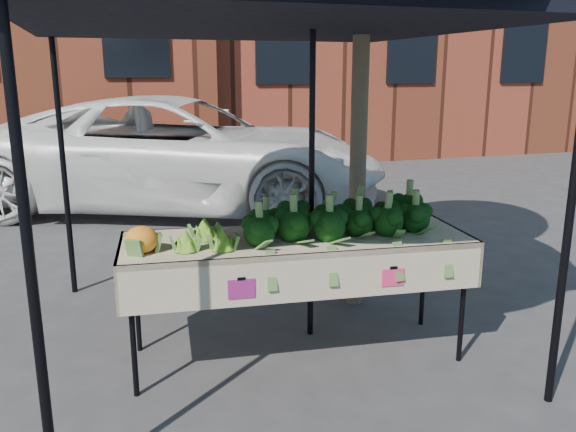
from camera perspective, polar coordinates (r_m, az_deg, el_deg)
The scene contains 7 objects.
ground at distance 4.30m, azimuth 1.43°, elevation -14.04°, with size 90.00×90.00×0.00m, color #353538.
table at distance 4.21m, azimuth 0.84°, elevation -7.91°, with size 2.47×1.03×0.90m.
canopy at distance 4.30m, azimuth -2.46°, elevation 5.25°, with size 3.16×3.16×2.74m, color black, non-canonical shape.
broccoli_heap at distance 4.17m, azimuth 5.00°, elevation 0.27°, with size 1.48×0.58×0.27m, color black.
romanesco_cluster at distance 3.87m, azimuth -8.44°, elevation -1.37°, with size 0.44×0.48×0.21m, color #7BA834.
cauliflower_pair at distance 3.80m, azimuth -14.08°, elevation -2.09°, with size 0.21×0.21×0.19m, color orange.
street_tree at distance 4.96m, azimuth 7.08°, elevation 14.14°, with size 2.08×2.08×4.09m, color #1E4C14, non-canonical shape.
Camera 1 is at (-1.26, -3.59, 2.01)m, focal length 36.58 mm.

